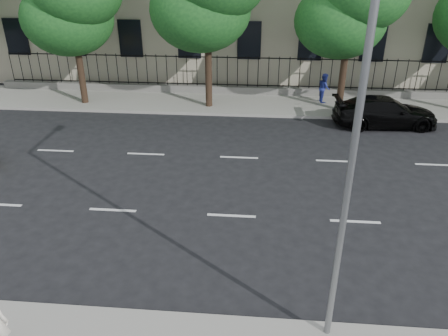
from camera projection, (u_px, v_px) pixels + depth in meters
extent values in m
plane|color=black|center=(225.00, 265.00, 12.12)|extent=(120.00, 120.00, 0.00)
cube|color=gray|center=(246.00, 103.00, 24.55)|extent=(60.00, 4.00, 0.15)
cube|color=slate|center=(247.00, 90.00, 25.94)|extent=(30.00, 0.50, 0.40)
cube|color=black|center=(247.00, 85.00, 25.80)|extent=(28.80, 0.05, 0.05)
cube|color=black|center=(248.00, 58.00, 25.08)|extent=(28.80, 0.05, 0.05)
cylinder|color=slate|center=(350.00, 174.00, 8.01)|extent=(0.14, 0.14, 8.00)
cylinder|color=#382619|center=(82.00, 76.00, 23.83)|extent=(0.36, 0.36, 2.97)
ellipsoid|color=#18481D|center=(68.00, 18.00, 22.79)|extent=(4.75, 4.75, 3.90)
cylinder|color=#382619|center=(209.00, 76.00, 23.21)|extent=(0.36, 0.36, 3.32)
ellipsoid|color=#18481D|center=(200.00, 10.00, 22.03)|extent=(5.13, 5.13, 4.21)
cylinder|color=#382619|center=(342.00, 81.00, 22.72)|extent=(0.36, 0.36, 3.08)
ellipsoid|color=#18481D|center=(340.00, 20.00, 21.68)|extent=(4.56, 4.56, 3.74)
imported|color=black|center=(385.00, 112.00, 21.32)|extent=(5.10, 2.34, 1.45)
imported|color=navy|center=(324.00, 88.00, 24.24)|extent=(0.67, 0.83, 1.60)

